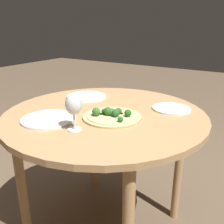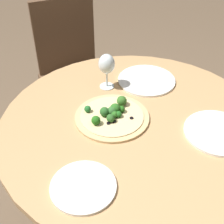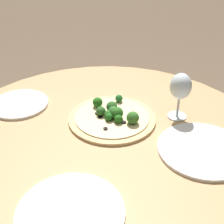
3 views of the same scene
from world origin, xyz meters
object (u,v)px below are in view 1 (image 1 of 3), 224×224
Objects in this scene: wine_glass at (73,106)px; pizza at (112,115)px; plate_far at (48,119)px; plate_near at (87,96)px; plate_side at (171,109)px.

pizza is at bearing -105.67° from wine_glass.
wine_glass is (0.06, 0.21, 0.10)m from pizza.
wine_glass is at bearing 172.65° from plate_far.
wine_glass is 0.64× the size of plate_near.
pizza is 0.40m from plate_near.
wine_glass reaches higher than plate_side.
plate_far is at bearing 46.25° from plate_side.
pizza is 1.41× the size of plate_side.
plate_far is 1.27× the size of plate_side.
plate_far is (-0.09, 0.41, -0.00)m from plate_near.
wine_glass is 0.61× the size of plate_far.
plate_far is 0.65m from plate_side.
plate_side is (-0.53, -0.05, 0.00)m from plate_near.
plate_side is at bearing -126.01° from pizza.
pizza is 0.35m from plate_side.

